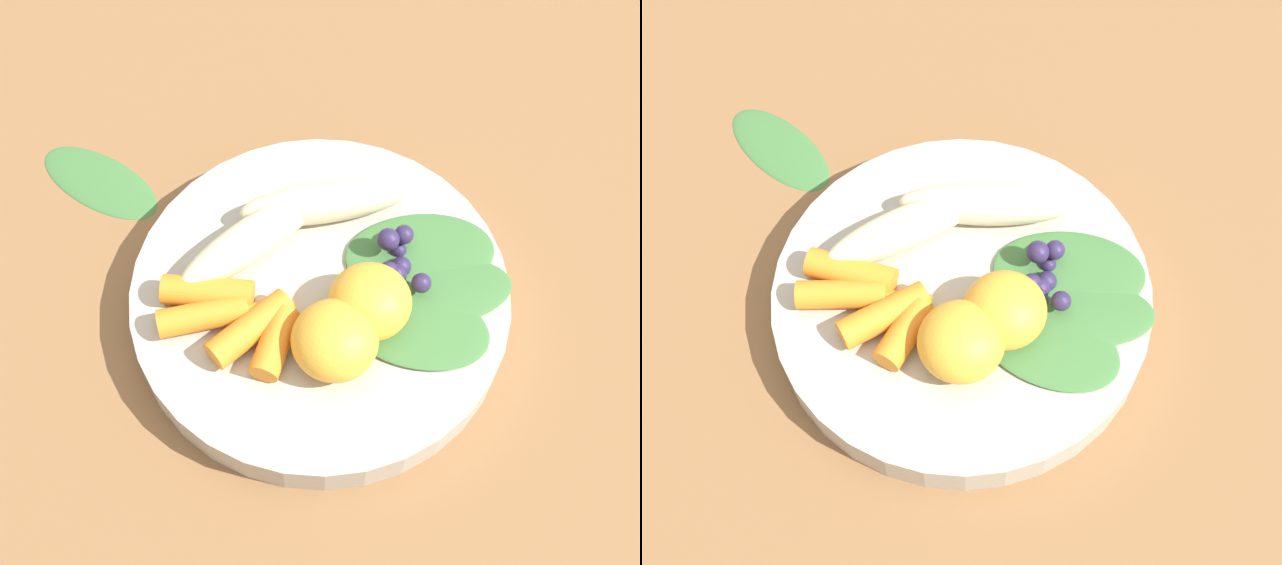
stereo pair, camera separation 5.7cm
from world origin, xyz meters
The scene contains 16 objects.
ground_plane centered at (0.00, 0.00, 0.00)m, with size 2.40×2.40×0.00m, color brown.
bowl centered at (0.00, 0.00, 0.01)m, with size 0.25×0.25×0.03m, color #B2AD9E.
banana_peeled_left centered at (-0.02, -0.05, 0.04)m, with size 0.11×0.03×0.03m, color beige.
banana_peeled_right centered at (-0.06, -0.01, 0.04)m, with size 0.11×0.03×0.03m, color beige.
orange_segment_near centered at (0.01, 0.03, 0.05)m, with size 0.05×0.05×0.04m, color #F4A833.
orange_segment_far centered at (0.04, 0.02, 0.05)m, with size 0.05×0.05×0.04m, color #F4A833.
carrot_front centered at (0.02, -0.07, 0.04)m, with size 0.02×0.02×0.06m, color orange.
carrot_mid_left centered at (0.04, -0.07, 0.04)m, with size 0.02×0.02×0.06m, color orange.
carrot_mid_right centered at (0.03, -0.04, 0.04)m, with size 0.01×0.01×0.06m, color orange.
carrot_rear centered at (0.04, -0.04, 0.04)m, with size 0.02×0.02×0.06m, color orange.
carrot_small centered at (0.05, -0.02, 0.04)m, with size 0.02×0.02×0.05m, color orange.
blueberry_pile centered at (-0.02, 0.05, 0.04)m, with size 0.05×0.04×0.03m.
kale_leaf_left centered at (0.02, 0.06, 0.03)m, with size 0.09×0.06×0.01m, color #3D7038.
kale_leaf_right centered at (-0.01, 0.07, 0.03)m, with size 0.11×0.05×0.01m, color #3D7038.
kale_leaf_rear centered at (-0.04, 0.06, 0.03)m, with size 0.10×0.06×0.01m, color #3D7038.
kale_leaf_stray centered at (-0.08, -0.18, 0.00)m, with size 0.10×0.04×0.01m, color #3D7038.
Camera 1 is at (0.27, 0.05, 0.53)m, focal length 49.84 mm.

